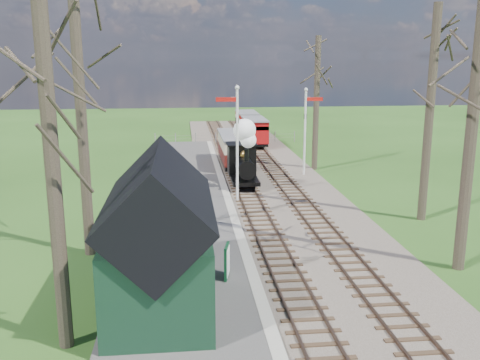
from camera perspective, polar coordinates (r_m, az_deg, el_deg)
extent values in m
ellipsoid|color=#385B23|center=(78.01, -21.90, -4.60)|extent=(57.60, 36.00, 16.20)
ellipsoid|color=#385B23|center=(81.89, 3.70, -5.23)|extent=(70.40, 44.00, 19.80)
ellipsoid|color=#385B23|center=(82.19, 22.08, -2.55)|extent=(51.20, 32.00, 14.40)
ellipsoid|color=#385B23|center=(85.16, -8.91, -3.49)|extent=(64.00, 40.00, 18.00)
cube|color=brown|center=(34.75, 1.98, 0.41)|extent=(8.00, 60.00, 0.10)
cube|color=brown|center=(34.53, -0.97, 0.48)|extent=(0.07, 60.00, 0.12)
cube|color=brown|center=(34.63, 0.68, 0.52)|extent=(0.07, 60.00, 0.12)
cube|color=#38281C|center=(34.59, -0.15, 0.43)|extent=(1.60, 60.00, 0.09)
cube|color=brown|center=(34.85, 3.29, 0.58)|extent=(0.07, 60.00, 0.12)
cube|color=brown|center=(35.03, 4.90, 0.62)|extent=(0.07, 60.00, 0.12)
cube|color=#38281C|center=(34.95, 4.10, 0.53)|extent=(1.60, 60.00, 0.09)
cube|color=#474442|center=(26.66, -5.85, -3.49)|extent=(5.00, 44.00, 0.20)
cube|color=#B2AD9E|center=(26.76, -0.92, -3.35)|extent=(0.40, 44.00, 0.21)
cube|color=black|center=(16.76, -8.47, -8.69)|extent=(3.00, 6.00, 2.60)
cube|color=black|center=(16.17, -8.69, -2.59)|extent=(3.25, 6.30, 3.25)
cube|color=black|center=(15.96, -3.01, -10.89)|extent=(0.06, 1.20, 2.00)
cylinder|color=silver|center=(28.10, -0.29, 3.51)|extent=(0.14, 0.14, 6.00)
sphere|color=silver|center=(27.75, -0.30, 9.83)|extent=(0.24, 0.24, 0.24)
cube|color=#B7140F|center=(27.74, -1.44, 8.59)|extent=(1.10, 0.08, 0.22)
cube|color=black|center=(27.90, -0.30, 6.35)|extent=(0.18, 0.06, 0.30)
cylinder|color=silver|center=(34.81, 6.93, 4.86)|extent=(0.14, 0.14, 5.50)
sphere|color=silver|center=(34.52, 7.06, 9.55)|extent=(0.24, 0.24, 0.24)
cube|color=#B7140F|center=(34.69, 7.93, 8.54)|extent=(1.10, 0.08, 0.22)
cube|color=black|center=(34.67, 6.98, 6.74)|extent=(0.18, 0.06, 0.30)
cylinder|color=#382D23|center=(14.31, -19.23, -0.49)|extent=(0.39, 0.39, 9.00)
cylinder|color=#382D23|center=(21.02, -16.58, 6.60)|extent=(0.41, 0.41, 11.00)
cylinder|color=#382D23|center=(20.29, 23.68, 7.26)|extent=(0.42, 0.42, 12.00)
cylinder|color=#382D23|center=(26.28, 19.55, 6.50)|extent=(0.40, 0.40, 10.00)
cylinder|color=#382D23|center=(36.82, 8.14, 8.01)|extent=(0.39, 0.39, 9.00)
cube|color=slate|center=(48.22, -1.53, 4.83)|extent=(12.60, 0.02, 0.01)
cube|color=slate|center=(48.26, -1.53, 4.48)|extent=(12.60, 0.02, 0.02)
cylinder|color=slate|center=(48.25, -1.53, 4.54)|extent=(0.08, 0.08, 1.00)
cube|color=black|center=(31.77, 0.38, 0.24)|extent=(1.54, 3.63, 0.23)
cylinder|color=black|center=(31.07, 0.49, 1.48)|extent=(1.00, 2.36, 1.00)
cube|color=black|center=(32.64, 0.16, 2.21)|extent=(1.63, 1.45, 1.81)
cylinder|color=black|center=(30.03, 0.69, 2.66)|extent=(0.25, 0.25, 0.73)
sphere|color=#C38C39|center=(31.22, 0.44, 2.72)|extent=(0.47, 0.47, 0.47)
sphere|color=white|center=(29.90, 0.89, 4.29)|extent=(0.91, 0.91, 0.91)
sphere|color=white|center=(29.89, 0.49, 5.34)|extent=(1.27, 1.27, 1.27)
cylinder|color=black|center=(30.69, -0.32, -0.45)|extent=(0.09, 0.58, 0.58)
cylinder|color=black|center=(30.81, 1.53, -0.40)|extent=(0.09, 0.58, 0.58)
cube|color=black|center=(37.63, -0.66, 2.13)|extent=(1.72, 6.35, 0.27)
cube|color=#501512|center=(37.53, -0.66, 2.94)|extent=(1.81, 6.35, 0.82)
cube|color=beige|center=(37.40, -0.66, 4.17)|extent=(1.81, 6.35, 0.82)
cube|color=slate|center=(37.33, -0.67, 4.86)|extent=(1.91, 6.53, 0.11)
cube|color=black|center=(46.17, 1.56, 4.16)|extent=(1.70, 4.46, 0.27)
cube|color=#9E0D0E|center=(46.09, 1.56, 4.82)|extent=(1.78, 4.46, 0.80)
cube|color=beige|center=(45.98, 1.57, 5.81)|extent=(1.78, 4.46, 0.80)
cube|color=slate|center=(45.92, 1.57, 6.36)|extent=(1.87, 4.64, 0.11)
cube|color=black|center=(51.56, 0.74, 5.11)|extent=(1.70, 4.46, 0.27)
cube|color=#9E0D0E|center=(51.49, 0.74, 5.70)|extent=(1.78, 4.46, 0.80)
cube|color=beige|center=(51.39, 0.75, 6.58)|extent=(1.78, 4.46, 0.80)
cube|color=slate|center=(51.35, 0.75, 7.08)|extent=(1.87, 4.64, 0.11)
cube|color=#0E4122|center=(18.57, -1.42, -8.67)|extent=(0.25, 0.81, 1.19)
cube|color=silver|center=(18.56, -1.26, -8.68)|extent=(0.17, 0.69, 0.97)
cube|color=#483219|center=(19.30, -4.92, -8.93)|extent=(1.06, 1.62, 0.07)
cube|color=#483219|center=(19.11, -5.49, -8.19)|extent=(0.70, 1.45, 0.67)
cube|color=#483219|center=(18.74, -4.34, -10.10)|extent=(0.07, 0.07, 0.22)
cube|color=#483219|center=(19.98, -5.45, -8.60)|extent=(0.07, 0.07, 0.22)
imported|color=#1A232F|center=(16.22, -3.38, -11.48)|extent=(0.50, 0.62, 1.48)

